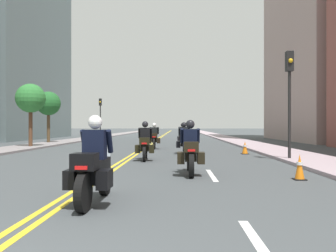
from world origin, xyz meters
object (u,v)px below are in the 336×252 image
at_px(motorcycle_3, 184,141).
at_px(motorcycle_2, 145,144).
at_px(motorcycle_0, 94,168).
at_px(traffic_light_far, 100,111).
at_px(motorcycle_1, 190,152).
at_px(motorcycle_4, 154,138).
at_px(traffic_cone_1, 245,148).
at_px(street_tree_0, 48,104).
at_px(motorcycle_5, 182,136).
at_px(traffic_light_near, 290,85).
at_px(street_tree_1, 31,99).
at_px(traffic_cone_0, 300,167).

bearing_deg(motorcycle_3, motorcycle_2, -114.13).
distance_m(motorcycle_0, traffic_light_far, 33.70).
relative_size(motorcycle_1, motorcycle_2, 1.05).
height_order(motorcycle_2, motorcycle_3, motorcycle_3).
bearing_deg(motorcycle_4, motorcycle_1, -83.02).
bearing_deg(traffic_cone_1, street_tree_0, 144.55).
xyz_separation_m(motorcycle_4, motorcycle_5, (1.80, 3.81, 0.00)).
distance_m(traffic_light_near, street_tree_0, 19.69).
distance_m(motorcycle_0, motorcycle_1, 4.29).
bearing_deg(motorcycle_4, traffic_cone_1, -41.38).
bearing_deg(street_tree_1, traffic_light_near, -29.19).
relative_size(motorcycle_2, traffic_light_far, 0.47).
height_order(motorcycle_5, street_tree_1, street_tree_1).
bearing_deg(traffic_cone_0, traffic_light_near, 75.13).
bearing_deg(traffic_light_near, motorcycle_0, -127.44).
distance_m(traffic_cone_0, street_tree_0, 22.62).
bearing_deg(motorcycle_3, street_tree_1, 158.24).
height_order(traffic_light_far, street_tree_1, traffic_light_far).
height_order(motorcycle_0, traffic_light_near, traffic_light_near).
bearing_deg(street_tree_0, street_tree_1, -80.93).
relative_size(traffic_light_far, street_tree_1, 1.10).
relative_size(motorcycle_5, traffic_cone_1, 3.36).
bearing_deg(motorcycle_0, traffic_cone_1, 68.11).
relative_size(motorcycle_2, motorcycle_5, 0.96).
distance_m(motorcycle_3, traffic_light_far, 23.32).
relative_size(motorcycle_0, motorcycle_3, 0.99).
bearing_deg(motorcycle_4, motorcycle_0, -92.45).
bearing_deg(motorcycle_3, motorcycle_0, -97.71).
bearing_deg(traffic_cone_0, traffic_light_far, 111.89).
xyz_separation_m(motorcycle_1, traffic_cone_1, (2.99, 7.35, -0.33)).
xyz_separation_m(motorcycle_0, street_tree_1, (-7.90, 15.63, 2.49)).
height_order(motorcycle_4, traffic_cone_0, motorcycle_4).
height_order(motorcycle_2, street_tree_1, street_tree_1).
relative_size(motorcycle_1, street_tree_0, 0.54).
distance_m(motorcycle_5, street_tree_0, 11.05).
distance_m(motorcycle_0, motorcycle_2, 7.99).
height_order(motorcycle_0, motorcycle_4, motorcycle_0).
relative_size(motorcycle_5, traffic_light_near, 0.49).
bearing_deg(street_tree_1, traffic_light_far, 87.98).
xyz_separation_m(motorcycle_1, street_tree_1, (-9.78, 11.77, 2.49)).
xyz_separation_m(street_tree_0, street_tree_1, (0.84, -5.27, -0.01)).
relative_size(motorcycle_2, street_tree_0, 0.51).
xyz_separation_m(motorcycle_2, traffic_light_near, (5.85, -0.13, 2.41)).
height_order(motorcycle_1, motorcycle_3, motorcycle_3).
relative_size(motorcycle_3, traffic_light_far, 0.48).
bearing_deg(motorcycle_2, motorcycle_1, -70.46).
xyz_separation_m(traffic_light_far, street_tree_1, (-0.61, -17.18, 0.01)).
height_order(motorcycle_5, traffic_light_near, traffic_light_near).
distance_m(street_tree_0, street_tree_1, 5.34).
bearing_deg(motorcycle_0, motorcycle_3, 82.56).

